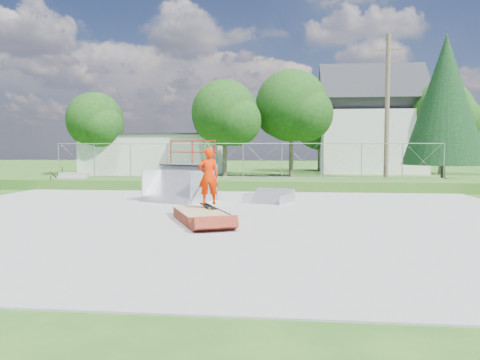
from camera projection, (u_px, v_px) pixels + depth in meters
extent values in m
plane|color=#255618|center=(208.00, 218.00, 13.82)|extent=(120.00, 120.00, 0.00)
cube|color=#9B9B98|center=(208.00, 217.00, 13.82)|extent=(20.00, 16.00, 0.04)
cube|color=#255618|center=(241.00, 184.00, 23.22)|extent=(24.00, 3.00, 0.50)
cube|color=maroon|center=(200.00, 217.00, 12.99)|extent=(1.92, 2.52, 0.32)
cube|color=#9D845A|center=(200.00, 211.00, 12.98)|extent=(1.95, 2.55, 0.02)
cube|color=black|center=(209.00, 207.00, 13.40)|extent=(0.64, 0.77, 0.13)
imported|color=red|center=(208.00, 179.00, 13.34)|extent=(0.67, 0.54, 1.61)
cube|color=silver|center=(156.00, 155.00, 36.38)|extent=(10.00, 6.00, 3.00)
cube|color=silver|center=(370.00, 142.00, 38.49)|extent=(8.00, 6.00, 5.00)
cube|color=#29292D|center=(371.00, 101.00, 38.25)|extent=(8.40, 6.08, 6.08)
cylinder|color=brown|center=(387.00, 111.00, 24.65)|extent=(0.24, 0.24, 8.00)
cylinder|color=brown|center=(225.00, 160.00, 31.80)|extent=(0.30, 0.30, 2.45)
sphere|color=#163C10|center=(225.00, 113.00, 31.58)|extent=(4.48, 4.48, 4.48)
sphere|color=#163C10|center=(236.00, 121.00, 30.97)|extent=(3.36, 3.36, 3.36)
cylinder|color=brown|center=(291.00, 157.00, 33.29)|extent=(0.30, 0.30, 2.80)
sphere|color=#163C10|center=(291.00, 106.00, 33.04)|extent=(5.12, 5.12, 5.12)
sphere|color=#163C10|center=(305.00, 114.00, 32.35)|extent=(3.84, 3.84, 3.84)
cylinder|color=brown|center=(96.00, 160.00, 34.84)|extent=(0.30, 0.30, 2.27)
sphere|color=#163C10|center=(95.00, 120.00, 34.64)|extent=(4.16, 4.16, 4.16)
sphere|color=#163C10|center=(102.00, 127.00, 34.07)|extent=(3.12, 3.12, 3.12)
cylinder|color=brown|center=(441.00, 157.00, 36.06)|extent=(0.30, 0.30, 2.62)
sphere|color=#163C10|center=(442.00, 113.00, 35.82)|extent=(4.80, 4.80, 4.80)
sphere|color=#163C10|center=(457.00, 120.00, 35.17)|extent=(3.60, 3.60, 3.60)
cylinder|color=brown|center=(319.00, 159.00, 40.99)|extent=(0.30, 0.30, 2.10)
sphere|color=#163C10|center=(320.00, 128.00, 40.80)|extent=(3.84, 3.84, 3.84)
sphere|color=#163C10|center=(329.00, 133.00, 40.28)|extent=(2.88, 2.88, 2.88)
cylinder|color=brown|center=(443.00, 171.00, 29.37)|extent=(0.28, 0.28, 1.20)
cone|color=black|center=(445.00, 100.00, 29.06)|extent=(5.04, 5.04, 8.10)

